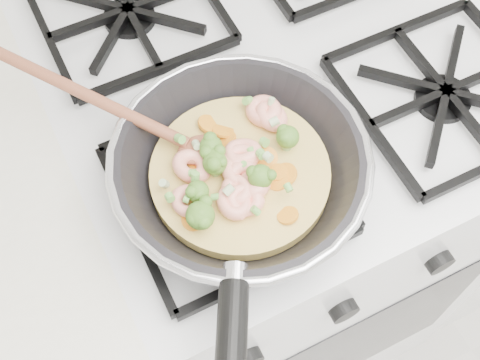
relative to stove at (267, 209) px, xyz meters
name	(u,v)px	position (x,y,z in m)	size (l,w,h in m)	color
stove	(267,209)	(0.00, 0.00, 0.00)	(0.60, 0.60, 0.92)	white
skillet	(238,172)	(-0.14, -0.16, 0.50)	(0.34, 0.51, 0.09)	black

